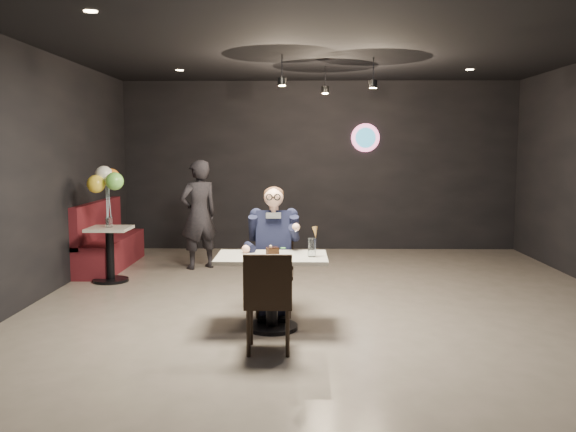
{
  "coord_description": "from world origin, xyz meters",
  "views": [
    {
      "loc": [
        -0.39,
        -6.42,
        1.81
      ],
      "look_at": [
        -0.5,
        0.15,
        1.08
      ],
      "focal_mm": 38.0,
      "sensor_mm": 36.0,
      "label": 1
    }
  ],
  "objects_px": {
    "chair_far": "(274,273)",
    "seated_man": "(274,249)",
    "balloon_vase": "(109,222)",
    "booth_bench": "(110,235)",
    "side_table": "(110,257)",
    "sundae_glass": "(312,247)",
    "passerby": "(199,215)",
    "main_table": "(272,292)",
    "chair_near": "(269,300)"
  },
  "relations": [
    {
      "from": "main_table",
      "to": "chair_near",
      "type": "xyz_separation_m",
      "value": [
        0.0,
        -0.66,
        0.09
      ]
    },
    {
      "from": "balloon_vase",
      "to": "passerby",
      "type": "distance_m",
      "value": 1.43
    },
    {
      "from": "side_table",
      "to": "balloon_vase",
      "type": "relative_size",
      "value": 4.84
    },
    {
      "from": "sundae_glass",
      "to": "seated_man",
      "type": "bearing_deg",
      "value": 123.61
    },
    {
      "from": "main_table",
      "to": "seated_man",
      "type": "height_order",
      "value": "seated_man"
    },
    {
      "from": "sundae_glass",
      "to": "chair_far",
      "type": "bearing_deg",
      "value": 123.61
    },
    {
      "from": "side_table",
      "to": "main_table",
      "type": "bearing_deg",
      "value": -43.19
    },
    {
      "from": "main_table",
      "to": "side_table",
      "type": "height_order",
      "value": "main_table"
    },
    {
      "from": "main_table",
      "to": "chair_near",
      "type": "height_order",
      "value": "chair_near"
    },
    {
      "from": "main_table",
      "to": "booth_bench",
      "type": "height_order",
      "value": "booth_bench"
    },
    {
      "from": "chair_far",
      "to": "side_table",
      "type": "distance_m",
      "value": 2.8
    },
    {
      "from": "chair_near",
      "to": "side_table",
      "type": "xyz_separation_m",
      "value": [
        -2.3,
        2.82,
        -0.12
      ]
    },
    {
      "from": "booth_bench",
      "to": "passerby",
      "type": "distance_m",
      "value": 1.4
    },
    {
      "from": "chair_far",
      "to": "seated_man",
      "type": "bearing_deg",
      "value": 90.0
    },
    {
      "from": "side_table",
      "to": "passerby",
      "type": "xyz_separation_m",
      "value": [
        1.06,
        0.95,
        0.48
      ]
    },
    {
      "from": "chair_near",
      "to": "balloon_vase",
      "type": "bearing_deg",
      "value": 128.66
    },
    {
      "from": "chair_near",
      "to": "balloon_vase",
      "type": "height_order",
      "value": "chair_near"
    },
    {
      "from": "seated_man",
      "to": "passerby",
      "type": "xyz_separation_m",
      "value": [
        -1.23,
        2.56,
        0.1
      ]
    },
    {
      "from": "chair_far",
      "to": "passerby",
      "type": "height_order",
      "value": "passerby"
    },
    {
      "from": "chair_far",
      "to": "passerby",
      "type": "relative_size",
      "value": 0.56
    },
    {
      "from": "chair_far",
      "to": "seated_man",
      "type": "distance_m",
      "value": 0.26
    },
    {
      "from": "chair_far",
      "to": "sundae_glass",
      "type": "relative_size",
      "value": 5.06
    },
    {
      "from": "chair_far",
      "to": "passerby",
      "type": "bearing_deg",
      "value": 115.72
    },
    {
      "from": "seated_man",
      "to": "chair_near",
      "type": "bearing_deg",
      "value": -90.0
    },
    {
      "from": "main_table",
      "to": "booth_bench",
      "type": "bearing_deg",
      "value": 129.44
    },
    {
      "from": "chair_near",
      "to": "seated_man",
      "type": "bearing_deg",
      "value": 89.48
    },
    {
      "from": "sundae_glass",
      "to": "passerby",
      "type": "xyz_separation_m",
      "value": [
        -1.63,
        3.16,
        -0.02
      ]
    },
    {
      "from": "seated_man",
      "to": "passerby",
      "type": "distance_m",
      "value": 2.84
    },
    {
      "from": "passerby",
      "to": "seated_man",
      "type": "bearing_deg",
      "value": 81.39
    },
    {
      "from": "chair_far",
      "to": "sundae_glass",
      "type": "bearing_deg",
      "value": -56.39
    },
    {
      "from": "chair_far",
      "to": "balloon_vase",
      "type": "height_order",
      "value": "chair_far"
    },
    {
      "from": "sundae_glass",
      "to": "balloon_vase",
      "type": "height_order",
      "value": "sundae_glass"
    },
    {
      "from": "chair_near",
      "to": "side_table",
      "type": "height_order",
      "value": "chair_near"
    },
    {
      "from": "sundae_glass",
      "to": "passerby",
      "type": "bearing_deg",
      "value": 117.31
    },
    {
      "from": "main_table",
      "to": "chair_far",
      "type": "relative_size",
      "value": 1.2
    },
    {
      "from": "main_table",
      "to": "sundae_glass",
      "type": "relative_size",
      "value": 6.05
    },
    {
      "from": "booth_bench",
      "to": "passerby",
      "type": "bearing_deg",
      "value": -1.92
    },
    {
      "from": "chair_near",
      "to": "seated_man",
      "type": "distance_m",
      "value": 1.24
    },
    {
      "from": "balloon_vase",
      "to": "chair_far",
      "type": "bearing_deg",
      "value": -34.97
    },
    {
      "from": "main_table",
      "to": "seated_man",
      "type": "relative_size",
      "value": 0.76
    },
    {
      "from": "balloon_vase",
      "to": "passerby",
      "type": "xyz_separation_m",
      "value": [
        1.06,
        0.95,
        0.0
      ]
    },
    {
      "from": "chair_far",
      "to": "side_table",
      "type": "relative_size",
      "value": 1.34
    },
    {
      "from": "sundae_glass",
      "to": "booth_bench",
      "type": "height_order",
      "value": "booth_bench"
    },
    {
      "from": "booth_bench",
      "to": "chair_far",
      "type": "bearing_deg",
      "value": -45.11
    },
    {
      "from": "main_table",
      "to": "side_table",
      "type": "distance_m",
      "value": 3.15
    },
    {
      "from": "seated_man",
      "to": "passerby",
      "type": "relative_size",
      "value": 0.88
    },
    {
      "from": "main_table",
      "to": "passerby",
      "type": "xyz_separation_m",
      "value": [
        -1.23,
        3.11,
        0.45
      ]
    },
    {
      "from": "sundae_glass",
      "to": "balloon_vase",
      "type": "bearing_deg",
      "value": 140.7
    },
    {
      "from": "chair_near",
      "to": "sundae_glass",
      "type": "distance_m",
      "value": 0.82
    },
    {
      "from": "booth_bench",
      "to": "side_table",
      "type": "distance_m",
      "value": 1.06
    }
  ]
}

